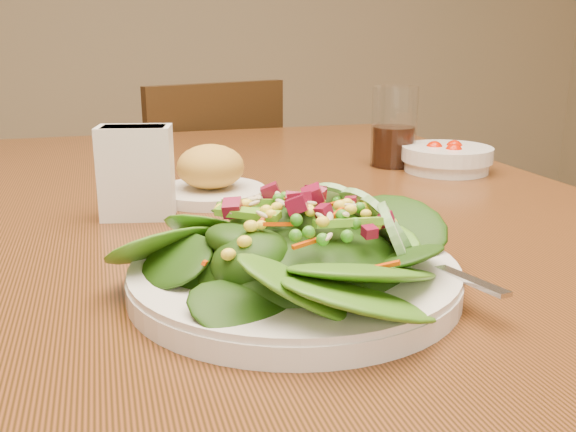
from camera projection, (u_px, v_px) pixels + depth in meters
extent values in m
cube|color=brown|center=(284.00, 221.00, 0.86)|extent=(0.90, 1.40, 0.04)
cylinder|color=black|center=(41.00, 316.00, 1.45)|extent=(0.07, 0.07, 0.71)
cylinder|color=black|center=(361.00, 280.00, 1.66)|extent=(0.07, 0.07, 0.71)
cube|color=black|center=(188.00, 240.00, 1.82)|extent=(0.50, 0.50, 0.04)
cylinder|color=black|center=(214.00, 279.00, 2.10)|extent=(0.04, 0.04, 0.38)
cylinder|color=black|center=(115.00, 303.00, 1.92)|extent=(0.04, 0.04, 0.38)
cylinder|color=black|center=(271.00, 314.00, 1.84)|extent=(0.04, 0.04, 0.38)
cylinder|color=black|center=(163.00, 347.00, 1.65)|extent=(0.04, 0.04, 0.38)
cube|color=black|center=(219.00, 171.00, 1.61)|extent=(0.36, 0.15, 0.43)
cylinder|color=white|center=(294.00, 279.00, 0.58)|extent=(0.30, 0.30, 0.02)
ellipsoid|color=black|center=(294.00, 246.00, 0.57)|extent=(0.20, 0.20, 0.04)
cube|color=silver|center=(437.00, 263.00, 0.58)|extent=(0.05, 0.18, 0.01)
cylinder|color=white|center=(211.00, 193.00, 0.89)|extent=(0.15, 0.15, 0.02)
ellipsoid|color=#BB872B|center=(210.00, 166.00, 0.88)|extent=(0.09, 0.09, 0.06)
cylinder|color=white|center=(447.00, 159.00, 1.06)|extent=(0.15, 0.15, 0.04)
sphere|color=#C11500|center=(454.00, 149.00, 1.07)|extent=(0.03, 0.03, 0.03)
sphere|color=#C11500|center=(434.00, 151.00, 1.06)|extent=(0.03, 0.03, 0.03)
sphere|color=#C11500|center=(454.00, 153.00, 1.04)|extent=(0.03, 0.03, 0.03)
cylinder|color=silver|center=(394.00, 127.00, 1.09)|extent=(0.08, 0.08, 0.14)
cylinder|color=black|center=(393.00, 146.00, 1.10)|extent=(0.07, 0.07, 0.07)
cube|color=white|center=(136.00, 173.00, 0.79)|extent=(0.10, 0.07, 0.11)
cube|color=white|center=(136.00, 166.00, 0.78)|extent=(0.08, 0.05, 0.10)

